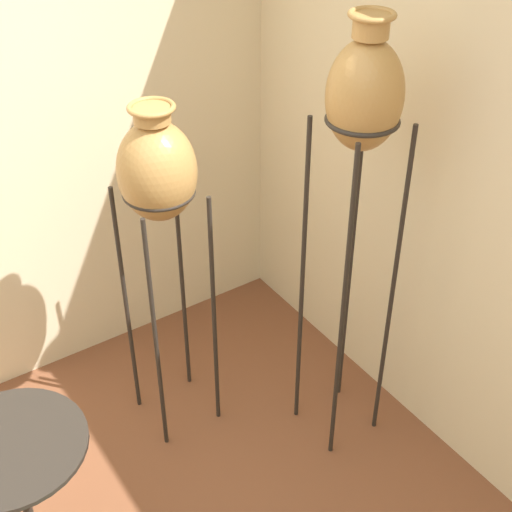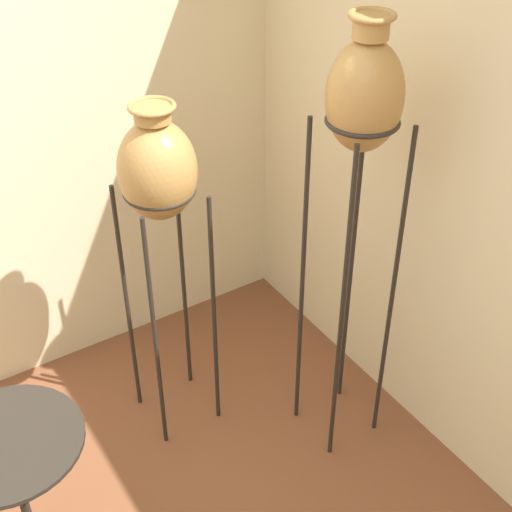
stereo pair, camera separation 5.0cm
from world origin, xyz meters
name	(u,v)px [view 2 (the right image)]	position (x,y,z in m)	size (l,w,h in m)	color
vase_stand_tall	(364,109)	(1.46, 0.64, 1.64)	(0.29, 0.29, 1.99)	#28231E
vase_stand_medium	(158,176)	(0.85, 1.13, 1.33)	(0.32, 0.32, 1.63)	#28231E
side_table	(16,478)	(-0.01, 0.69, 0.54)	(0.55, 0.55, 0.74)	#28231E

